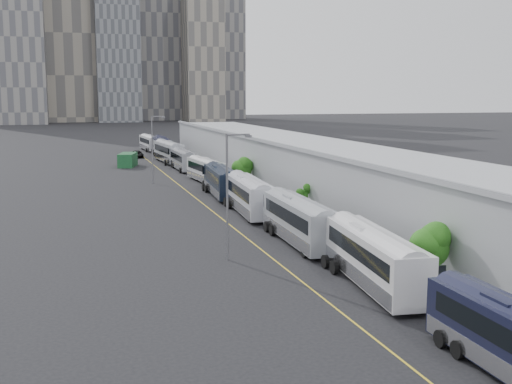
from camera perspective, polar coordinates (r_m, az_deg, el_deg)
name	(u,v)px	position (r m, az deg, el deg)	size (l,w,h in m)	color
sidewalk	(336,222)	(65.00, 7.11, -2.68)	(10.00, 170.00, 0.12)	gray
lane_line	(235,229)	(61.63, -1.90, -3.29)	(0.12, 160.00, 0.02)	gold
depot	(373,187)	(66.11, 10.34, 0.48)	(12.45, 160.40, 7.20)	gray
skyline	(91,15)	(330.03, -14.48, 15.00)	(145.00, 64.00, 120.00)	slate
bus_2	(373,262)	(43.80, 10.39, -6.17)	(4.05, 13.57, 3.91)	silver
bus_3	(299,224)	(55.52, 3.87, -2.88)	(3.16, 13.63, 3.96)	gray
bus_4	(249,198)	(69.21, -0.62, -0.57)	(3.50, 13.66, 3.96)	silver
bus_5	(221,184)	(81.46, -3.11, 0.75)	(3.44, 12.99, 3.75)	black
bus_6	(206,172)	(94.37, -4.48, 1.76)	(3.47, 12.23, 3.53)	silver
bus_7	(183,161)	(110.18, -6.52, 2.72)	(2.70, 12.04, 3.51)	slate
bus_8	(169,153)	(122.83, -7.78, 3.41)	(3.80, 14.11, 4.08)	#9B9EA4
bus_9	(162,148)	(136.20, -8.38, 3.90)	(3.49, 13.89, 4.02)	black
bus_10	(149,144)	(150.19, -9.46, 4.23)	(3.24, 12.33, 3.57)	white
tree_1	(429,242)	(42.88, 15.12, -4.32)	(2.63, 2.63, 4.67)	black
tree_2	(303,195)	(65.51, 4.20, -0.24)	(1.06, 1.06, 3.29)	black
tree_3	(242,167)	(85.00, -1.28, 2.23)	(2.62, 2.62, 4.57)	black
street_lamp_near	(229,188)	(49.21, -2.39, 0.32)	(2.04, 0.22, 9.84)	#59595E
street_lamp_far	(153,145)	(93.80, -9.10, 4.15)	(2.04, 0.22, 9.75)	#59595E
shipping_container	(128,160)	(117.18, -11.33, 2.82)	(2.61, 5.96, 2.40)	#144121
suv	(137,154)	(133.70, -10.53, 3.33)	(2.34, 5.07, 1.41)	black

